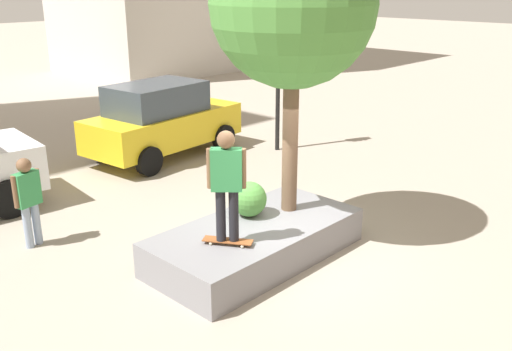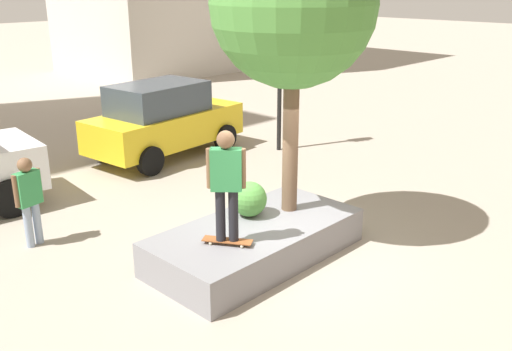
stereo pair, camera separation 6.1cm
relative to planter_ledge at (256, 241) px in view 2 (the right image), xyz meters
The scene contains 9 objects.
ground_plane 0.52m from the planter_ledge, 36.73° to the right, with size 120.00×120.00×0.00m, color #9E9384.
planter_ledge is the anchor object (origin of this frame).
plaza_tree 4.01m from the planter_ledge, ahead, with size 2.77×2.77×5.00m.
boxwood_shrub 0.76m from the planter_ledge, 59.55° to the left, with size 0.63×0.63×0.63m, color #4C8C3D.
skateboard 0.94m from the planter_ledge, 167.71° to the right, with size 0.60×0.79×0.07m.
skateboarder 1.66m from the planter_ledge, 167.71° to the right, with size 0.48×0.49×1.79m.
taxi_cab 6.56m from the planter_ledge, 66.37° to the left, with size 4.52×2.38×2.03m.
traffic_light_corner 7.24m from the planter_ledge, 38.27° to the left, with size 0.36×0.37×4.58m.
pedestrian_crossing 4.13m from the planter_ledge, 126.86° to the left, with size 0.56×0.27×1.67m.
Camera 2 is at (-6.75, -5.92, 4.59)m, focal length 39.77 mm.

